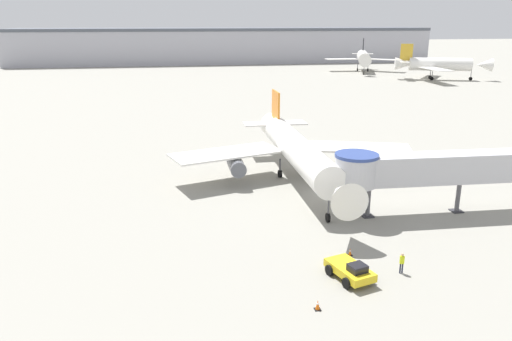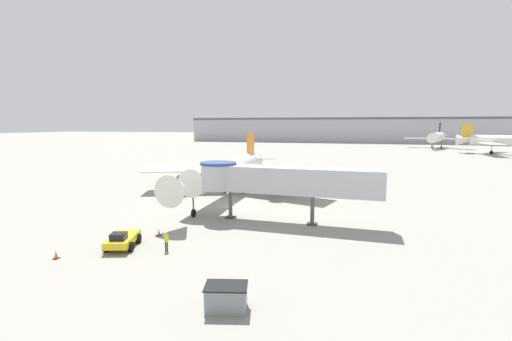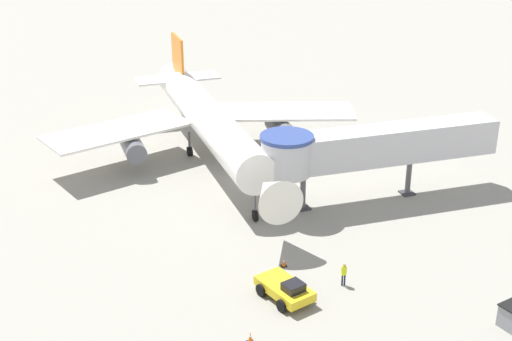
{
  "view_description": "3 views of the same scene",
  "coord_description": "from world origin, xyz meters",
  "px_view_note": "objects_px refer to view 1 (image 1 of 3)",
  "views": [
    {
      "loc": [
        -17.21,
        -48.84,
        18.37
      ],
      "look_at": [
        -8.06,
        1.95,
        2.67
      ],
      "focal_mm": 35.0,
      "sensor_mm": 36.0,
      "label": 1
    },
    {
      "loc": [
        13.64,
        -42.34,
        10.51
      ],
      "look_at": [
        2.85,
        -0.26,
        4.68
      ],
      "focal_mm": 24.0,
      "sensor_mm": 36.0,
      "label": 2
    },
    {
      "loc": [
        -19.0,
        -52.76,
        25.22
      ],
      "look_at": [
        -1.46,
        -3.54,
        2.53
      ],
      "focal_mm": 50.0,
      "sensor_mm": 36.0,
      "label": 3
    }
  ],
  "objects_px": {
    "pushback_tug_yellow": "(350,270)",
    "background_jet_black_tail": "(364,58)",
    "background_jet_gold_tail": "(438,64)",
    "main_airplane": "(297,150)",
    "traffic_cone_apron_front": "(318,305)",
    "traffic_cone_near_nose": "(350,252)",
    "jet_bridge": "(421,168)",
    "ground_crew_marshaller": "(402,262)"
  },
  "relations": [
    {
      "from": "traffic_cone_apron_front",
      "to": "background_jet_black_tail",
      "type": "distance_m",
      "value": 158.99
    },
    {
      "from": "traffic_cone_apron_front",
      "to": "main_airplane",
      "type": "bearing_deg",
      "value": 78.4
    },
    {
      "from": "jet_bridge",
      "to": "ground_crew_marshaller",
      "type": "distance_m",
      "value": 13.5
    },
    {
      "from": "main_airplane",
      "to": "traffic_cone_apron_front",
      "type": "xyz_separation_m",
      "value": [
        -5.4,
        -26.32,
        -3.51
      ]
    },
    {
      "from": "jet_bridge",
      "to": "background_jet_gold_tail",
      "type": "xyz_separation_m",
      "value": [
        60.6,
        103.9,
        0.16
      ]
    },
    {
      "from": "traffic_cone_near_nose",
      "to": "background_jet_black_tail",
      "type": "height_order",
      "value": "background_jet_black_tail"
    },
    {
      "from": "main_airplane",
      "to": "pushback_tug_yellow",
      "type": "relative_size",
      "value": 7.54
    },
    {
      "from": "traffic_cone_near_nose",
      "to": "traffic_cone_apron_front",
      "type": "bearing_deg",
      "value": -124.49
    },
    {
      "from": "traffic_cone_near_nose",
      "to": "background_jet_black_tail",
      "type": "bearing_deg",
      "value": 67.82
    },
    {
      "from": "background_jet_black_tail",
      "to": "ground_crew_marshaller",
      "type": "bearing_deg",
      "value": -91.02
    },
    {
      "from": "jet_bridge",
      "to": "pushback_tug_yellow",
      "type": "distance_m",
      "value": 16.18
    },
    {
      "from": "jet_bridge",
      "to": "traffic_cone_apron_front",
      "type": "relative_size",
      "value": 27.91
    },
    {
      "from": "jet_bridge",
      "to": "main_airplane",
      "type": "bearing_deg",
      "value": 130.52
    },
    {
      "from": "ground_crew_marshaller",
      "to": "background_jet_black_tail",
      "type": "bearing_deg",
      "value": 73.93
    },
    {
      "from": "ground_crew_marshaller",
      "to": "background_jet_black_tail",
      "type": "xyz_separation_m",
      "value": [
        54.06,
        142.8,
        4.08
      ]
    },
    {
      "from": "jet_bridge",
      "to": "traffic_cone_apron_front",
      "type": "xyz_separation_m",
      "value": [
        -14.6,
        -14.61,
        -4.31
      ]
    },
    {
      "from": "traffic_cone_near_nose",
      "to": "background_jet_gold_tail",
      "type": "relative_size",
      "value": 0.02
    },
    {
      "from": "traffic_cone_apron_front",
      "to": "traffic_cone_near_nose",
      "type": "height_order",
      "value": "traffic_cone_apron_front"
    },
    {
      "from": "traffic_cone_apron_front",
      "to": "background_jet_gold_tail",
      "type": "height_order",
      "value": "background_jet_gold_tail"
    },
    {
      "from": "main_airplane",
      "to": "traffic_cone_apron_front",
      "type": "height_order",
      "value": "main_airplane"
    },
    {
      "from": "jet_bridge",
      "to": "pushback_tug_yellow",
      "type": "relative_size",
      "value": 4.64
    },
    {
      "from": "traffic_cone_near_nose",
      "to": "ground_crew_marshaller",
      "type": "height_order",
      "value": "ground_crew_marshaller"
    },
    {
      "from": "pushback_tug_yellow",
      "to": "background_jet_black_tail",
      "type": "bearing_deg",
      "value": 51.62
    },
    {
      "from": "traffic_cone_near_nose",
      "to": "jet_bridge",
      "type": "bearing_deg",
      "value": 37.61
    },
    {
      "from": "main_airplane",
      "to": "traffic_cone_apron_front",
      "type": "bearing_deg",
      "value": -101.13
    },
    {
      "from": "main_airplane",
      "to": "background_jet_gold_tail",
      "type": "distance_m",
      "value": 115.64
    },
    {
      "from": "main_airplane",
      "to": "traffic_cone_near_nose",
      "type": "xyz_separation_m",
      "value": [
        -0.49,
        -19.18,
        -3.55
      ]
    },
    {
      "from": "jet_bridge",
      "to": "traffic_cone_near_nose",
      "type": "bearing_deg",
      "value": -140.02
    },
    {
      "from": "ground_crew_marshaller",
      "to": "background_jet_gold_tail",
      "type": "distance_m",
      "value": 133.31
    },
    {
      "from": "traffic_cone_near_nose",
      "to": "background_jet_gold_tail",
      "type": "bearing_deg",
      "value": 57.74
    },
    {
      "from": "traffic_cone_apron_front",
      "to": "ground_crew_marshaller",
      "type": "distance_m",
      "value": 8.5
    },
    {
      "from": "traffic_cone_apron_front",
      "to": "background_jet_gold_tail",
      "type": "bearing_deg",
      "value": 57.6
    },
    {
      "from": "traffic_cone_apron_front",
      "to": "traffic_cone_near_nose",
      "type": "bearing_deg",
      "value": 55.51
    },
    {
      "from": "traffic_cone_apron_front",
      "to": "background_jet_gold_tail",
      "type": "relative_size",
      "value": 0.02
    },
    {
      "from": "traffic_cone_apron_front",
      "to": "ground_crew_marshaller",
      "type": "relative_size",
      "value": 0.43
    },
    {
      "from": "background_jet_gold_tail",
      "to": "traffic_cone_apron_front",
      "type": "bearing_deg",
      "value": 167.72
    },
    {
      "from": "traffic_cone_apron_front",
      "to": "traffic_cone_near_nose",
      "type": "distance_m",
      "value": 8.66
    },
    {
      "from": "traffic_cone_apron_front",
      "to": "background_jet_gold_tail",
      "type": "distance_m",
      "value": 140.43
    },
    {
      "from": "background_jet_black_tail",
      "to": "background_jet_gold_tail",
      "type": "xyz_separation_m",
      "value": [
        13.49,
        -27.94,
        -0.21
      ]
    },
    {
      "from": "pushback_tug_yellow",
      "to": "ground_crew_marshaller",
      "type": "relative_size",
      "value": 2.61
    },
    {
      "from": "pushback_tug_yellow",
      "to": "ground_crew_marshaller",
      "type": "bearing_deg",
      "value": -13.77
    },
    {
      "from": "pushback_tug_yellow",
      "to": "background_jet_gold_tail",
      "type": "xyz_separation_m",
      "value": [
        71.65,
        115.05,
        4.09
      ]
    }
  ]
}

